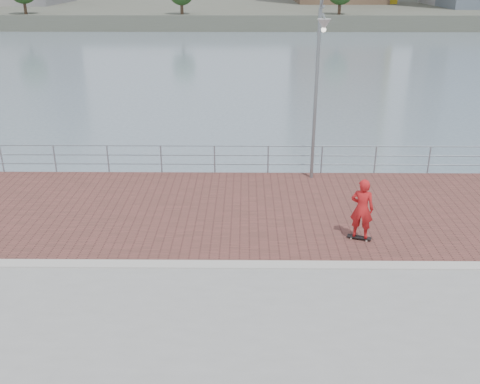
{
  "coord_description": "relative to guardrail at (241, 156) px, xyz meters",
  "views": [
    {
      "loc": [
        0.15,
        -12.37,
        7.34
      ],
      "look_at": [
        0.0,
        2.0,
        1.3
      ],
      "focal_mm": 40.0,
      "sensor_mm": 36.0,
      "label": 1
    }
  ],
  "objects": [
    {
      "name": "far_shore",
      "position": [
        -0.0,
        115.5,
        -1.44
      ],
      "size": [
        320.0,
        95.0,
        2.5
      ],
      "primitive_type": "cube",
      "color": "#4C5142",
      "rests_on": "ground"
    },
    {
      "name": "curb",
      "position": [
        -0.0,
        -7.0,
        -0.66
      ],
      "size": [
        40.0,
        0.4,
        0.06
      ],
      "primitive_type": "cube",
      "color": "#B7B5AD",
      "rests_on": "seawall"
    },
    {
      "name": "street_lamp",
      "position": [
        2.65,
        -0.95,
        3.68
      ],
      "size": [
        0.45,
        1.31,
        6.16
      ],
      "color": "gray",
      "rests_on": "brick_lane"
    },
    {
      "name": "water",
      "position": [
        -0.0,
        -7.0,
        -2.69
      ],
      "size": [
        400.0,
        400.0,
        0.0
      ],
      "primitive_type": "plane",
      "color": "slate",
      "rests_on": "ground"
    },
    {
      "name": "skateboard",
      "position": [
        3.49,
        -5.48,
        -0.61
      ],
      "size": [
        0.71,
        0.4,
        0.08
      ],
      "rotation": [
        0.0,
        0.0,
        -0.34
      ],
      "color": "black",
      "rests_on": "brick_lane"
    },
    {
      "name": "skateboarder",
      "position": [
        3.49,
        -5.48,
        0.31
      ],
      "size": [
        0.76,
        0.62,
        1.8
      ],
      "primitive_type": "imported",
      "rotation": [
        0.0,
        0.0,
        2.8
      ],
      "color": "red",
      "rests_on": "skateboard"
    },
    {
      "name": "guardrail",
      "position": [
        0.0,
        0.0,
        0.0
      ],
      "size": [
        39.06,
        0.06,
        1.13
      ],
      "color": "#8C9EA8",
      "rests_on": "brick_lane"
    },
    {
      "name": "brick_lane",
      "position": [
        -0.0,
        -3.4,
        -0.68
      ],
      "size": [
        40.0,
        6.8,
        0.02
      ],
      "primitive_type": "cube",
      "color": "brown",
      "rests_on": "seawall"
    }
  ]
}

